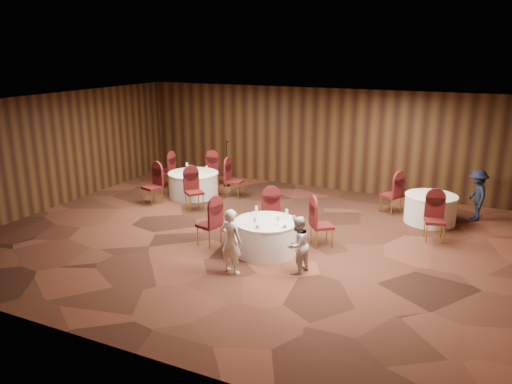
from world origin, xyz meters
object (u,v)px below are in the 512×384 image
at_px(table_main, 266,236).
at_px(woman_b, 297,245).
at_px(table_right, 430,208).
at_px(woman_a, 231,241).
at_px(table_left, 194,184).
at_px(mic_stand, 227,173).
at_px(man_c, 477,195).

distance_m(table_main, woman_b, 1.23).
bearing_deg(table_right, woman_b, -115.48).
bearing_deg(woman_a, table_left, -38.80).
distance_m(mic_stand, man_c, 7.55).
relative_size(woman_a, woman_b, 1.13).
distance_m(table_main, table_right, 4.76).
height_order(table_right, woman_a, woman_a).
relative_size(table_main, table_left, 0.92).
relative_size(table_right, woman_b, 1.11).
xyz_separation_m(woman_a, woman_b, (1.20, 0.57, -0.08)).
xyz_separation_m(table_main, man_c, (4.12, 4.38, 0.31)).
bearing_deg(table_main, man_c, 46.75).
relative_size(woman_a, man_c, 1.00).
relative_size(table_main, woman_a, 1.04).
bearing_deg(mic_stand, table_main, -52.68).
height_order(mic_stand, woman_b, mic_stand).
height_order(table_main, woman_a, woman_a).
height_order(table_left, table_right, same).
relative_size(table_main, woman_b, 1.18).
height_order(table_left, man_c, man_c).
distance_m(table_right, woman_a, 5.89).
distance_m(table_left, woman_a, 5.60).
bearing_deg(table_right, woman_a, -123.66).
bearing_deg(mic_stand, woman_b, -49.44).
bearing_deg(table_right, table_main, -129.98).
xyz_separation_m(table_left, table_right, (6.86, 0.62, 0.00)).
height_order(mic_stand, man_c, mic_stand).
xyz_separation_m(table_left, woman_b, (4.80, -3.71, 0.22)).
relative_size(mic_stand, woman_a, 1.10).
height_order(table_right, mic_stand, mic_stand).
bearing_deg(table_right, mic_stand, 172.55).
relative_size(table_main, table_right, 1.06).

